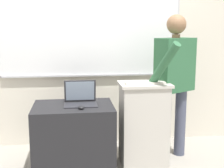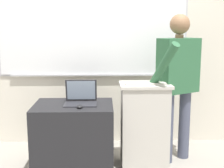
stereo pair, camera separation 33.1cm
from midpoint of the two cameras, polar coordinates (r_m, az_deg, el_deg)
back_wall at (r=4.10m, az=1.61°, el=7.68°), size 6.40×0.17×2.66m
lectern_podium at (r=3.49m, az=8.68°, el=-7.44°), size 0.55×0.41×0.93m
side_desk at (r=3.45m, az=-4.22°, el=-9.50°), size 0.85×0.63×0.71m
person_presenter at (r=3.59m, az=14.58°, el=1.16°), size 0.63×0.71×1.67m
laptop at (r=3.39m, az=-2.94°, el=-2.27°), size 0.35×0.28×0.25m
wireless_keyboard at (r=3.32m, az=8.98°, el=0.07°), size 0.43×0.12×0.02m
computer_mouse_by_laptop at (r=3.19m, az=-2.97°, el=-4.16°), size 0.06×0.10×0.03m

